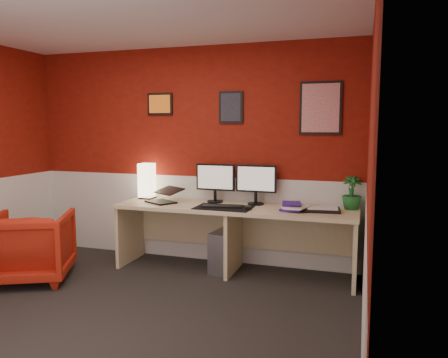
# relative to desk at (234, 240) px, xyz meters

# --- Properties ---
(ground) EXTENTS (4.00, 3.50, 0.01)m
(ground) POSITION_rel_desk_xyz_m (-0.65, -1.41, -0.36)
(ground) COLOR black
(ground) RESTS_ON ground
(ceiling) EXTENTS (4.00, 3.50, 0.01)m
(ceiling) POSITION_rel_desk_xyz_m (-0.65, -1.41, 2.13)
(ceiling) COLOR white
(ceiling) RESTS_ON ground
(wall_back) EXTENTS (4.00, 0.01, 2.50)m
(wall_back) POSITION_rel_desk_xyz_m (-0.65, 0.34, 0.89)
(wall_back) COLOR maroon
(wall_back) RESTS_ON ground
(wall_right) EXTENTS (0.01, 3.50, 2.50)m
(wall_right) POSITION_rel_desk_xyz_m (1.35, -1.41, 0.89)
(wall_right) COLOR maroon
(wall_right) RESTS_ON ground
(wainscot_back) EXTENTS (4.00, 0.01, 1.00)m
(wainscot_back) POSITION_rel_desk_xyz_m (-0.65, 0.34, 0.14)
(wainscot_back) COLOR silver
(wainscot_back) RESTS_ON ground
(wainscot_right) EXTENTS (0.01, 3.50, 1.00)m
(wainscot_right) POSITION_rel_desk_xyz_m (1.35, -1.41, 0.14)
(wainscot_right) COLOR silver
(wainscot_right) RESTS_ON ground
(desk) EXTENTS (2.60, 0.65, 0.73)m
(desk) POSITION_rel_desk_xyz_m (0.00, 0.00, 0.00)
(desk) COLOR #CCB283
(desk) RESTS_ON ground
(shoji_lamp) EXTENTS (0.16, 0.16, 0.40)m
(shoji_lamp) POSITION_rel_desk_xyz_m (-1.14, 0.19, 0.56)
(shoji_lamp) COLOR #FFE5B2
(shoji_lamp) RESTS_ON desk
(laptop) EXTENTS (0.40, 0.37, 0.22)m
(laptop) POSITION_rel_desk_xyz_m (-0.85, -0.03, 0.47)
(laptop) COLOR black
(laptop) RESTS_ON desk
(monitor_left) EXTENTS (0.45, 0.06, 0.58)m
(monitor_left) POSITION_rel_desk_xyz_m (-0.28, 0.20, 0.66)
(monitor_left) COLOR black
(monitor_left) RESTS_ON desk
(monitor_right) EXTENTS (0.45, 0.06, 0.58)m
(monitor_right) POSITION_rel_desk_xyz_m (0.19, 0.20, 0.66)
(monitor_right) COLOR black
(monitor_right) RESTS_ON desk
(desk_mat) EXTENTS (0.60, 0.38, 0.01)m
(desk_mat) POSITION_rel_desk_xyz_m (-0.08, -0.10, 0.37)
(desk_mat) COLOR black
(desk_mat) RESTS_ON desk
(keyboard) EXTENTS (0.44, 0.22, 0.02)m
(keyboard) POSITION_rel_desk_xyz_m (-0.10, -0.10, 0.38)
(keyboard) COLOR black
(keyboard) RESTS_ON desk_mat
(mouse) EXTENTS (0.08, 0.11, 0.03)m
(mouse) POSITION_rel_desk_xyz_m (0.20, -0.13, 0.39)
(mouse) COLOR black
(mouse) RESTS_ON desk_mat
(book_bottom) EXTENTS (0.25, 0.32, 0.03)m
(book_bottom) POSITION_rel_desk_xyz_m (0.53, 0.00, 0.38)
(book_bottom) COLOR #412093
(book_bottom) RESTS_ON desk
(book_middle) EXTENTS (0.30, 0.35, 0.02)m
(book_middle) POSITION_rel_desk_xyz_m (0.58, 0.00, 0.40)
(book_middle) COLOR silver
(book_middle) RESTS_ON book_bottom
(book_top) EXTENTS (0.23, 0.28, 0.02)m
(book_top) POSITION_rel_desk_xyz_m (0.53, -0.00, 0.43)
(book_top) COLOR #412093
(book_top) RESTS_ON book_middle
(zen_tray) EXTENTS (0.38, 0.29, 0.03)m
(zen_tray) POSITION_rel_desk_xyz_m (0.93, 0.03, 0.38)
(zen_tray) COLOR black
(zen_tray) RESTS_ON desk
(potted_plant) EXTENTS (0.23, 0.23, 0.35)m
(potted_plant) POSITION_rel_desk_xyz_m (1.21, 0.23, 0.54)
(potted_plant) COLOR #19591E
(potted_plant) RESTS_ON desk
(pc_tower) EXTENTS (0.26, 0.47, 0.45)m
(pc_tower) POSITION_rel_desk_xyz_m (-0.11, 0.03, -0.14)
(pc_tower) COLOR #99999E
(pc_tower) RESTS_ON ground
(armchair) EXTENTS (1.02, 1.03, 0.71)m
(armchair) POSITION_rel_desk_xyz_m (-1.93, -0.86, -0.01)
(armchair) COLOR red
(armchair) RESTS_ON ground
(art_left) EXTENTS (0.32, 0.02, 0.26)m
(art_left) POSITION_rel_desk_xyz_m (-1.02, 0.33, 1.49)
(art_left) COLOR orange
(art_left) RESTS_ON wall_back
(art_center) EXTENTS (0.28, 0.02, 0.36)m
(art_center) POSITION_rel_desk_xyz_m (-0.13, 0.33, 1.44)
(art_center) COLOR black
(art_center) RESTS_ON wall_back
(art_right) EXTENTS (0.44, 0.02, 0.56)m
(art_right) POSITION_rel_desk_xyz_m (0.86, 0.33, 1.42)
(art_right) COLOR red
(art_right) RESTS_ON wall_back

